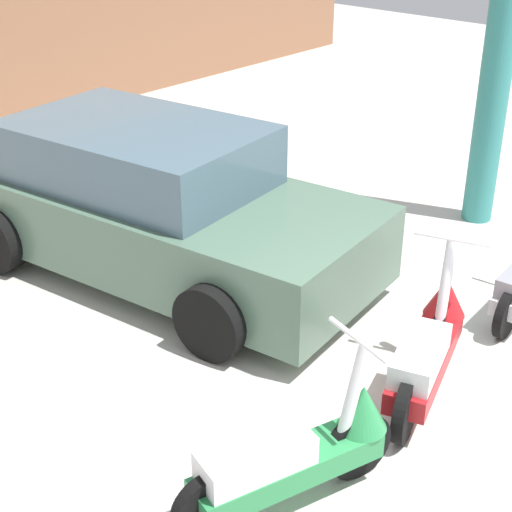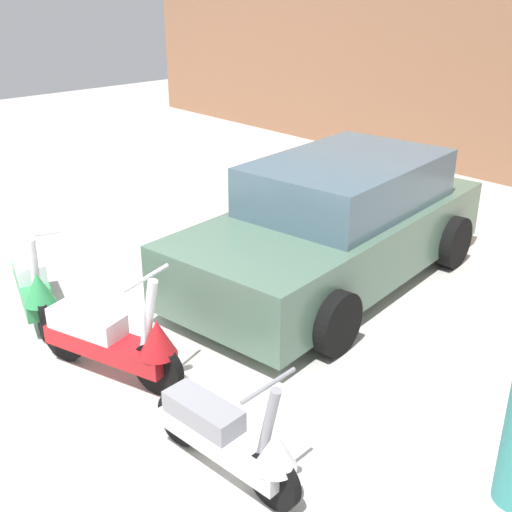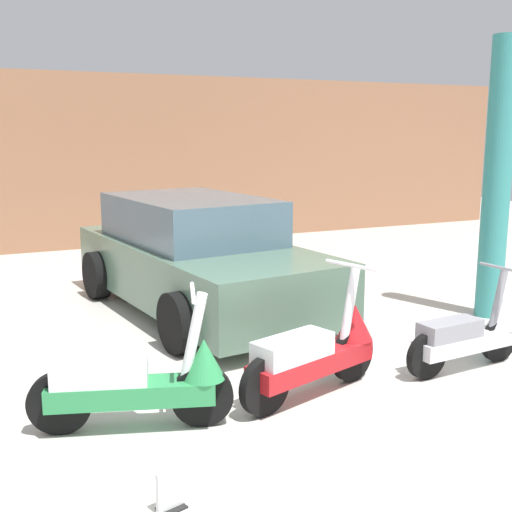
# 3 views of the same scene
# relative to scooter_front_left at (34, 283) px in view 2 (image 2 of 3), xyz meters

# --- Properties ---
(ground_plane) EXTENTS (28.00, 28.00, 0.00)m
(ground_plane) POSITION_rel_scooter_front_left_xyz_m (1.08, -0.74, -0.38)
(ground_plane) COLOR silver
(scooter_front_left) EXTENTS (1.50, 0.74, 1.08)m
(scooter_front_left) POSITION_rel_scooter_front_left_xyz_m (0.00, 0.00, 0.00)
(scooter_front_left) COLOR black
(scooter_front_left) RESTS_ON ground_plane
(scooter_front_right) EXTENTS (1.52, 0.76, 1.10)m
(scooter_front_right) POSITION_rel_scooter_front_left_xyz_m (1.54, 0.02, 0.01)
(scooter_front_right) COLOR black
(scooter_front_right) RESTS_ON ground_plane
(scooter_front_center) EXTENTS (1.38, 0.50, 0.96)m
(scooter_front_center) POSITION_rel_scooter_front_left_xyz_m (3.17, -0.05, -0.04)
(scooter_front_center) COLOR black
(scooter_front_center) RESTS_ON ground_plane
(car_rear_left) EXTENTS (2.43, 4.38, 1.42)m
(car_rear_left) POSITION_rel_scooter_front_left_xyz_m (1.51, 2.99, 0.30)
(car_rear_left) COLOR #51705B
(car_rear_left) RESTS_ON ground_plane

